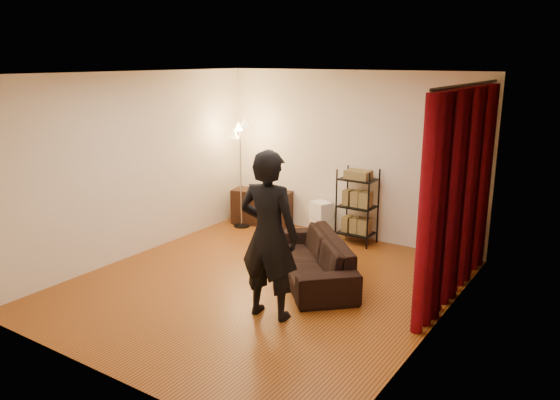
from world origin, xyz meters
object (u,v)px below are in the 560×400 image
Objects in this scene: storage_boxes at (321,218)px; floor_lamp at (241,175)px; person at (269,235)px; wire_shelf at (357,206)px; media_cabinet at (262,207)px; sofa at (312,258)px.

storage_boxes is 0.31× the size of floor_lamp.
storage_boxes is 1.57m from floor_lamp.
person reaches higher than wire_shelf.
storage_boxes is 0.76m from wire_shelf.
person is 3.63m from media_cabinet.
media_cabinet is (-1.98, 1.66, 0.02)m from sofa.
person reaches higher than media_cabinet.
floor_lamp is at bearing -163.51° from storage_boxes.
storage_boxes is at bearing -9.28° from media_cabinet.
person is 1.83× the size of media_cabinet.
floor_lamp is at bearing -164.68° from sofa.
storage_boxes is (1.15, 0.08, -0.03)m from media_cabinet.
sofa is at bearing -53.46° from media_cabinet.
floor_lamp reaches higher than wire_shelf.
media_cabinet is at bearing -172.45° from wire_shelf.
sofa is 1.86× the size of media_cabinet.
wire_shelf is 0.65× the size of floor_lamp.
sofa is 1.64× the size of wire_shelf.
media_cabinet is at bearing -175.77° from storage_boxes.
sofa is at bearing -31.30° from floor_lamp.
wire_shelf is (1.84, 0.00, 0.29)m from media_cabinet.
person is at bearing -67.03° from media_cabinet.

